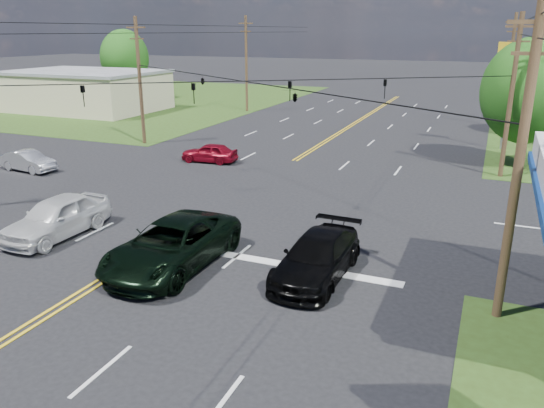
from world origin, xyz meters
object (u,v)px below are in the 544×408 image
at_px(pickup_dkgreen, 172,245).
at_px(pole_se, 519,163).
at_px(sedan_silver, 28,161).
at_px(retail_nw, 85,92).
at_px(tree_right_a, 528,91).
at_px(suv_black, 317,257).
at_px(pole_right_far, 509,69).
at_px(pole_nw, 140,80).
at_px(pickup_white, 57,217).
at_px(pole_ne, 511,95).
at_px(tree_far_l, 125,58).
at_px(pole_left_far, 246,63).

bearing_deg(pickup_dkgreen, pole_se, 4.81).
bearing_deg(sedan_silver, retail_nw, 39.33).
relative_size(tree_right_a, pickup_dkgreen, 1.28).
bearing_deg(suv_black, pole_right_far, 82.27).
bearing_deg(pole_nw, pole_right_far, 36.16).
bearing_deg(tree_right_a, pickup_dkgreen, -119.51).
distance_m(pole_nw, suv_black, 26.86).
xyz_separation_m(pickup_dkgreen, pickup_white, (-6.31, 0.77, -0.01)).
relative_size(pole_ne, tree_far_l, 1.09).
distance_m(retail_nw, pole_nw, 21.60).
relative_size(pole_se, tree_far_l, 1.09).
distance_m(retail_nw, pole_right_far, 43.53).
distance_m(pickup_dkgreen, suv_black, 5.41).
relative_size(pole_nw, suv_black, 1.79).
height_order(pole_right_far, tree_far_l, pole_right_far).
height_order(retail_nw, suv_black, retail_nw).
distance_m(tree_right_a, suv_black, 22.06).
bearing_deg(tree_right_a, pickup_white, -131.59).
height_order(pickup_dkgreen, suv_black, pickup_dkgreen).
bearing_deg(sedan_silver, pole_right_far, -38.04).
bearing_deg(tree_far_l, pole_se, -42.34).
xyz_separation_m(retail_nw, tree_right_a, (44.00, -10.00, 2.87)).
xyz_separation_m(pole_ne, suv_black, (-6.05, -17.50, -4.15)).
bearing_deg(tree_right_a, tree_far_l, 156.50).
height_order(pole_right_far, sedan_silver, pole_right_far).
distance_m(pole_left_far, pole_right_far, 26.00).
relative_size(retail_nw, pickup_white, 3.12).
bearing_deg(pole_nw, sedan_silver, -99.25).
height_order(tree_far_l, pickup_white, tree_far_l).
bearing_deg(pole_nw, pole_left_far, 90.00).
xyz_separation_m(pole_nw, pickup_white, (8.38, -17.98, -4.04)).
bearing_deg(pickup_dkgreen, retail_nw, 135.96).
bearing_deg(suv_black, pole_left_far, 120.34).
height_order(pole_ne, pole_right_far, pole_right_far).
height_order(pole_nw, tree_right_a, pole_nw).
bearing_deg(pole_nw, tree_far_l, 129.56).
xyz_separation_m(pole_left_far, tree_far_l, (-19.00, 4.00, 0.03)).
height_order(pole_se, pickup_dkgreen, pole_se).
bearing_deg(pole_left_far, pickup_dkgreen, -68.74).
distance_m(pole_right_far, tree_far_l, 45.18).
height_order(pole_nw, pickup_white, pole_nw).
height_order(pole_se, sedan_silver, pole_se).
bearing_deg(tree_far_l, tree_right_a, -23.50).
relative_size(pole_ne, pickup_white, 1.85).
xyz_separation_m(pole_nw, tree_right_a, (27.00, 3.00, -0.05)).
relative_size(retail_nw, pole_left_far, 1.60).
relative_size(tree_far_l, sedan_silver, 2.24).
xyz_separation_m(pole_ne, pole_left_far, (-26.00, 19.00, 0.25)).
distance_m(pole_ne, pickup_white, 25.49).
bearing_deg(pole_ne, tree_right_a, 71.57).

